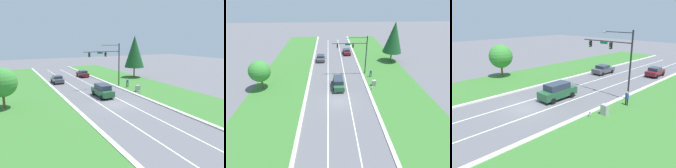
# 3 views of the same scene
# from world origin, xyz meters

# --- Properties ---
(ground_plane) EXTENTS (160.00, 160.00, 0.00)m
(ground_plane) POSITION_xyz_m (0.00, 0.00, 0.00)
(ground_plane) COLOR #5B5B60
(curb_strip_right) EXTENTS (0.50, 90.00, 0.15)m
(curb_strip_right) POSITION_xyz_m (5.65, 0.00, 0.07)
(curb_strip_right) COLOR beige
(curb_strip_right) RESTS_ON ground_plane
(curb_strip_left) EXTENTS (0.50, 90.00, 0.15)m
(curb_strip_left) POSITION_xyz_m (-5.65, 0.00, 0.07)
(curb_strip_left) COLOR beige
(curb_strip_left) RESTS_ON ground_plane
(grass_verge_right) EXTENTS (10.00, 90.00, 0.08)m
(grass_verge_right) POSITION_xyz_m (10.90, 0.00, 0.04)
(grass_verge_right) COLOR #38702D
(grass_verge_right) RESTS_ON ground_plane
(grass_verge_left) EXTENTS (10.00, 90.00, 0.08)m
(grass_verge_left) POSITION_xyz_m (-10.90, 0.00, 0.04)
(grass_verge_left) COLOR #38702D
(grass_verge_left) RESTS_ON ground_plane
(lane_stripe_inner_left) EXTENTS (0.14, 81.00, 0.01)m
(lane_stripe_inner_left) POSITION_xyz_m (-1.80, 0.00, 0.00)
(lane_stripe_inner_left) COLOR white
(lane_stripe_inner_left) RESTS_ON ground_plane
(lane_stripe_inner_right) EXTENTS (0.14, 81.00, 0.01)m
(lane_stripe_inner_right) POSITION_xyz_m (1.80, 0.00, 0.00)
(lane_stripe_inner_right) COLOR white
(lane_stripe_inner_right) RESTS_ON ground_plane
(traffic_signal_mast) EXTENTS (7.20, 0.41, 8.28)m
(traffic_signal_mast) POSITION_xyz_m (4.33, 10.50, 5.47)
(traffic_signal_mast) COLOR black
(traffic_signal_mast) RESTS_ON ground_plane
(graphite_sedan) EXTENTS (2.14, 4.43, 1.55)m
(graphite_sedan) POSITION_xyz_m (-3.69, 19.16, 0.78)
(graphite_sedan) COLOR #4C4C51
(graphite_sedan) RESTS_ON ground_plane
(burgundy_sedan) EXTENTS (2.15, 4.27, 1.56)m
(burgundy_sedan) POSITION_xyz_m (3.58, 23.99, 0.80)
(burgundy_sedan) COLOR maroon
(burgundy_sedan) RESTS_ON ground_plane
(forest_suv) EXTENTS (2.12, 5.08, 2.02)m
(forest_suv) POSITION_xyz_m (0.18, 4.63, 1.04)
(forest_suv) COLOR #235633
(forest_suv) RESTS_ON ground_plane
(utility_cabinet) EXTENTS (0.70, 0.60, 1.16)m
(utility_cabinet) POSITION_xyz_m (7.01, 4.89, 0.58)
(utility_cabinet) COLOR #9E9E99
(utility_cabinet) RESTS_ON ground_plane
(pedestrian) EXTENTS (0.43, 0.33, 1.69)m
(pedestrian) POSITION_xyz_m (7.22, 8.76, 0.94)
(pedestrian) COLOR black
(pedestrian) RESTS_ON ground_plane
(fire_hydrant) EXTENTS (0.34, 0.20, 0.70)m
(fire_hydrant) POSITION_xyz_m (6.32, 3.40, 0.34)
(fire_hydrant) COLOR #B7B7BC
(fire_hydrant) RESTS_ON ground_plane
(conifer_near_right_tree) EXTENTS (4.65, 4.65, 9.91)m
(conifer_near_right_tree) POSITION_xyz_m (14.38, 17.72, 6.18)
(conifer_near_right_tree) COLOR brown
(conifer_near_right_tree) RESTS_ON ground_plane
(oak_near_left_tree) EXTENTS (3.83, 3.83, 5.44)m
(oak_near_left_tree) POSITION_xyz_m (-13.98, 4.92, 3.51)
(oak_near_left_tree) COLOR brown
(oak_near_left_tree) RESTS_ON ground_plane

